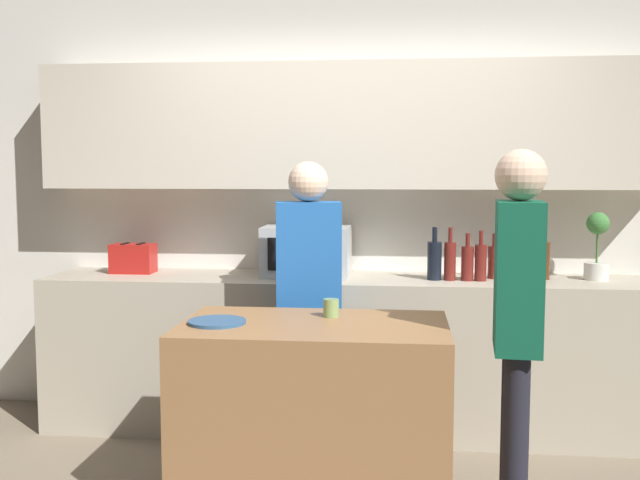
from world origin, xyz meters
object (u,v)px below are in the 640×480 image
(toaster, at_px, (133,258))
(plate_on_island, at_px, (217,322))
(bottle_5, at_px, (514,266))
(bottle_7, at_px, (543,259))
(bottle_0, at_px, (434,260))
(bottle_3, at_px, (481,262))
(cup_0, at_px, (330,308))
(potted_plant, at_px, (597,246))
(bottle_2, at_px, (467,263))
(bottle_4, at_px, (494,261))
(bottle_6, at_px, (532,267))
(person_left, at_px, (518,308))
(bottle_1, at_px, (450,260))
(person_center, at_px, (308,286))
(microwave, at_px, (307,251))

(toaster, relative_size, plate_on_island, 1.00)
(bottle_5, distance_m, bottle_7, 0.20)
(bottle_0, bearing_deg, bottle_3, -3.32)
(bottle_0, distance_m, cup_0, 1.08)
(potted_plant, xyz_separation_m, bottle_2, (-0.75, -0.11, -0.09))
(bottle_3, distance_m, bottle_4, 0.14)
(potted_plant, xyz_separation_m, bottle_4, (-0.59, -0.01, -0.10))
(toaster, bearing_deg, bottle_0, -3.08)
(bottle_0, relative_size, bottle_5, 1.37)
(bottle_4, bearing_deg, toaster, 179.79)
(toaster, xyz_separation_m, bottle_6, (2.40, -0.14, -0.00))
(bottle_7, xyz_separation_m, person_left, (-0.33, -1.26, -0.06))
(toaster, bearing_deg, bottle_1, -3.26)
(potted_plant, height_order, bottle_0, potted_plant)
(bottle_1, distance_m, plate_on_island, 1.58)
(bottle_6, relative_size, bottle_7, 0.75)
(bottle_2, distance_m, bottle_6, 0.36)
(cup_0, bearing_deg, person_left, -15.43)
(bottle_5, bearing_deg, bottle_1, -175.74)
(bottle_5, relative_size, person_left, 0.14)
(potted_plant, bearing_deg, toaster, 180.00)
(bottle_1, xyz_separation_m, bottle_3, (0.17, -0.00, -0.01))
(bottle_7, bearing_deg, person_center, -156.93)
(person_center, bearing_deg, bottle_4, -160.97)
(bottle_2, relative_size, person_center, 0.17)
(bottle_3, xyz_separation_m, person_left, (0.03, -1.15, -0.05))
(bottle_1, relative_size, person_center, 0.19)
(cup_0, bearing_deg, bottle_0, 60.96)
(microwave, height_order, plate_on_island, microwave)
(microwave, bearing_deg, bottle_4, -0.34)
(bottle_5, relative_size, bottle_6, 0.99)
(bottle_1, bearing_deg, bottle_4, 21.18)
(bottle_1, xyz_separation_m, person_left, (0.21, -1.15, -0.06))
(potted_plant, height_order, bottle_7, potted_plant)
(bottle_0, xyz_separation_m, bottle_5, (0.45, 0.02, -0.03))
(plate_on_island, relative_size, person_center, 0.16)
(bottle_3, relative_size, cup_0, 3.45)
(cup_0, distance_m, person_left, 0.85)
(cup_0, relative_size, person_left, 0.05)
(bottle_6, distance_m, person_center, 1.31)
(toaster, bearing_deg, person_left, -30.50)
(microwave, xyz_separation_m, cup_0, (0.24, -1.04, -0.15))
(bottle_2, bearing_deg, plate_on_island, -136.77)
(potted_plant, relative_size, person_left, 0.24)
(bottle_4, relative_size, plate_on_island, 1.02)
(bottle_1, distance_m, person_center, 0.90)
(toaster, height_order, bottle_6, bottle_6)
(bottle_0, height_order, bottle_1, same)
(microwave, relative_size, bottle_7, 1.70)
(cup_0, bearing_deg, bottle_2, 52.55)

